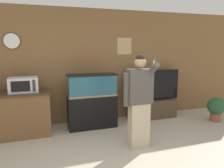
# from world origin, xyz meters

# --- Properties ---
(wall_back_paneled) EXTENTS (10.00, 0.08, 2.60)m
(wall_back_paneled) POSITION_xyz_m (-0.00, 2.60, 1.30)
(wall_back_paneled) COLOR brown
(wall_back_paneled) RESTS_ON ground_plane
(counter_island) EXTENTS (1.57, 0.58, 0.89)m
(counter_island) POSITION_xyz_m (-1.62, 2.12, 0.44)
(counter_island) COLOR brown
(counter_island) RESTS_ON ground_plane
(microwave) EXTENTS (0.54, 0.36, 0.28)m
(microwave) POSITION_xyz_m (-1.32, 2.13, 1.03)
(microwave) COLOR silver
(microwave) RESTS_ON counter_island
(aquarium_on_stand) EXTENTS (1.05, 0.35, 1.18)m
(aquarium_on_stand) POSITION_xyz_m (0.03, 2.10, 0.59)
(aquarium_on_stand) COLOR black
(aquarium_on_stand) RESTS_ON ground_plane
(tv_on_stand) EXTENTS (1.41, 0.40, 1.19)m
(tv_on_stand) POSITION_xyz_m (1.60, 2.29, 0.35)
(tv_on_stand) COLOR #4C3828
(tv_on_stand) RESTS_ON ground_plane
(person_standing) EXTENTS (0.51, 0.39, 1.63)m
(person_standing) POSITION_xyz_m (0.57, 0.94, 0.85)
(person_standing) COLOR #BCAD89
(person_standing) RESTS_ON ground_plane
(potted_plant) EXTENTS (0.41, 0.41, 0.57)m
(potted_plant) POSITION_xyz_m (2.91, 1.58, 0.33)
(potted_plant) COLOR brown
(potted_plant) RESTS_ON ground_plane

